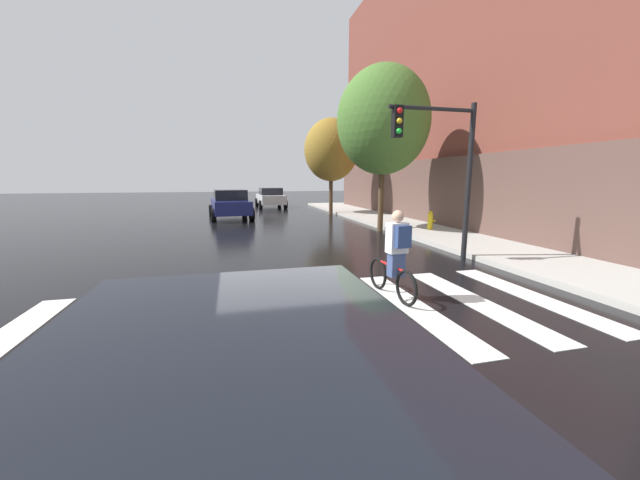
% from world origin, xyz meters
% --- Properties ---
extents(ground_plane, '(120.00, 120.00, 0.00)m').
position_xyz_m(ground_plane, '(0.00, 0.00, 0.00)').
color(ground_plane, black).
extents(crosswalk_stripes, '(9.33, 3.90, 0.01)m').
position_xyz_m(crosswalk_stripes, '(0.16, 0.00, 0.01)').
color(crosswalk_stripes, silver).
rests_on(crosswalk_stripes, ground).
extents(sedan_near, '(2.17, 4.60, 1.59)m').
position_xyz_m(sedan_near, '(-1.03, -3.81, 0.82)').
color(sedan_near, '#B7B7BC').
rests_on(sedan_near, ground).
extents(sedan_mid, '(2.59, 4.94, 1.65)m').
position_xyz_m(sedan_mid, '(-1.11, 15.49, 0.85)').
color(sedan_mid, navy).
rests_on(sedan_mid, ground).
extents(sedan_far, '(2.24, 4.58, 1.57)m').
position_xyz_m(sedan_far, '(1.99, 22.81, 0.81)').
color(sedan_far, silver).
rests_on(sedan_far, ground).
extents(cyclist, '(0.38, 1.71, 1.69)m').
position_xyz_m(cyclist, '(1.91, 0.50, 0.84)').
color(cyclist, black).
rests_on(cyclist, ground).
extents(traffic_light_near, '(2.47, 0.28, 4.20)m').
position_xyz_m(traffic_light_near, '(4.38, 2.95, 2.86)').
color(traffic_light_near, black).
rests_on(traffic_light_near, ground).
extents(fire_hydrant, '(0.33, 0.22, 0.78)m').
position_xyz_m(fire_hydrant, '(7.06, 7.73, 0.53)').
color(fire_hydrant, gold).
rests_on(fire_hydrant, sidewalk).
extents(street_tree_near, '(3.86, 3.86, 6.86)m').
position_xyz_m(street_tree_near, '(5.24, 8.76, 4.64)').
color(street_tree_near, '#4C3823').
rests_on(street_tree_near, ground).
extents(street_tree_mid, '(3.35, 3.35, 5.96)m').
position_xyz_m(street_tree_mid, '(5.14, 16.29, 4.03)').
color(street_tree_mid, '#4C3823').
rests_on(street_tree_mid, ground).
extents(corner_building, '(19.63, 23.37, 14.56)m').
position_xyz_m(corner_building, '(18.12, 11.68, 7.23)').
color(corner_building, brown).
rests_on(corner_building, ground).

